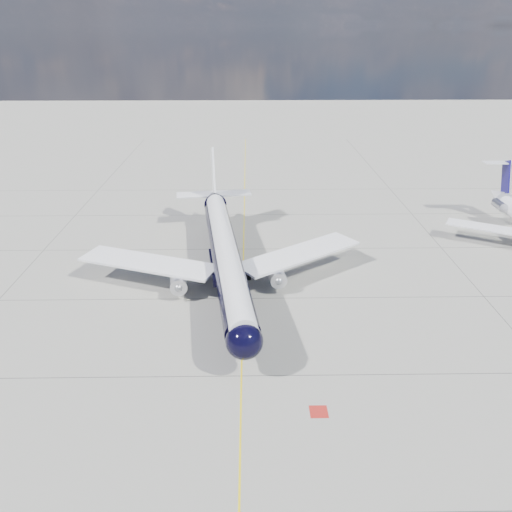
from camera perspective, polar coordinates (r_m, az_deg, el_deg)
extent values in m
plane|color=gray|center=(79.76, -1.40, 2.26)|extent=(320.00, 320.00, 0.00)
cube|color=#DDBF0B|center=(75.16, -1.43, 0.80)|extent=(0.16, 160.00, 0.01)
cube|color=maroon|center=(45.87, 7.18, -17.24)|extent=(1.60, 1.60, 0.01)
cylinder|color=black|center=(63.39, -3.44, -0.07)|extent=(8.14, 35.93, 3.58)
sphere|color=black|center=(47.05, -1.35, -9.67)|extent=(4.01, 4.01, 3.58)
cone|color=black|center=(83.75, -4.82, 6.60)|extent=(4.39, 6.99, 3.58)
cylinder|color=white|center=(63.02, -3.46, 0.66)|extent=(7.60, 37.70, 2.79)
cube|color=black|center=(46.60, -1.32, -9.28)|extent=(2.39, 1.41, 0.52)
cube|color=white|center=(65.09, -12.23, -0.76)|extent=(18.57, 10.77, 0.30)
cube|color=white|center=(66.44, 4.99, 0.29)|extent=(17.46, 14.30, 0.30)
cube|color=black|center=(63.95, -3.41, -1.14)|extent=(5.13, 9.84, 0.94)
cylinder|color=silver|center=(62.41, -8.85, -2.74)|extent=(2.65, 4.56, 2.11)
cylinder|color=silver|center=(63.28, 2.29, -2.03)|extent=(2.65, 4.56, 2.11)
sphere|color=gray|center=(60.66, -8.84, -3.60)|extent=(1.16, 1.16, 1.04)
sphere|color=gray|center=(61.56, 2.62, -2.85)|extent=(1.16, 1.16, 1.04)
cube|color=white|center=(62.25, -8.89, -2.09)|extent=(0.59, 3.01, 1.04)
cube|color=white|center=(63.13, 2.27, -1.38)|extent=(0.59, 3.01, 1.04)
cube|color=white|center=(81.93, -4.92, 9.69)|extent=(1.07, 5.96, 8.03)
cube|color=white|center=(83.52, -4.84, 7.09)|extent=(12.52, 4.56, 0.21)
cylinder|color=gray|center=(51.32, -1.78, -10.16)|extent=(0.19, 0.19, 1.98)
cylinder|color=black|center=(51.80, -1.97, -10.95)|extent=(0.25, 0.68, 0.66)
cylinder|color=black|center=(51.83, -1.55, -10.91)|extent=(0.25, 0.68, 0.66)
cylinder|color=gray|center=(65.68, -6.11, -1.84)|extent=(0.27, 0.27, 1.79)
cylinder|color=gray|center=(66.09, -0.89, -1.51)|extent=(0.27, 0.27, 1.79)
cylinder|color=black|center=(65.56, -6.06, -2.63)|extent=(0.55, 1.08, 1.04)
cylinder|color=black|center=(66.48, -6.10, -2.22)|extent=(0.55, 1.08, 1.04)
cylinder|color=black|center=(65.97, -0.83, -2.30)|extent=(0.55, 1.08, 1.04)
cylinder|color=black|center=(66.89, -0.94, -1.90)|extent=(0.55, 1.08, 1.04)
cone|color=white|center=(98.31, 25.89, 6.28)|extent=(2.74, 4.97, 2.66)
cube|color=white|center=(84.36, 25.11, 2.92)|extent=(12.28, 8.72, 0.22)
cylinder|color=silver|center=(92.79, 26.06, 5.25)|extent=(1.53, 3.17, 1.48)
cube|color=white|center=(93.01, 26.33, 5.24)|extent=(1.01, 1.59, 0.18)
cube|color=#0F0B4D|center=(96.08, 26.65, 8.07)|extent=(0.31, 4.14, 6.03)
cube|color=white|center=(96.05, 26.77, 9.52)|extent=(7.90, 2.11, 0.16)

